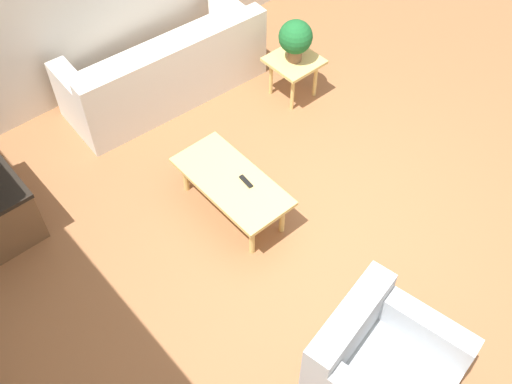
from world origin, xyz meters
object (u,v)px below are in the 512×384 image
Objects in this scene: sofa at (166,72)px; side_table_plant at (294,65)px; coffee_table at (232,183)px; potted_plant at (296,38)px; armchair at (379,368)px.

side_table_plant is at bearing 142.35° from sofa.
side_table_plant is (0.81, -1.52, 0.03)m from coffee_table.
coffee_table is at bearing 118.09° from potted_plant.
armchair is 2.06× the size of side_table_plant.
side_table_plant reaches higher than coffee_table.
armchair reaches higher than sofa.
potted_plant is (-0.88, -1.03, 0.43)m from sofa.
armchair is 3.34m from side_table_plant.
sofa is 4.37× the size of side_table_plant.
coffee_table is at bearing 70.48° from armchair.
armchair is 2.01m from coffee_table.
sofa is 1.77m from coffee_table.
coffee_table is 2.49× the size of potted_plant.
sofa is at bearing 49.42° from potted_plant.
coffee_table is at bearing 76.60° from sofa.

